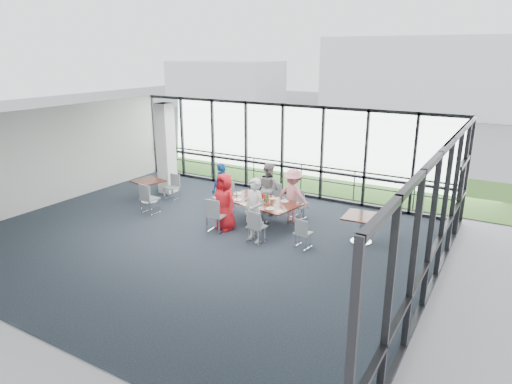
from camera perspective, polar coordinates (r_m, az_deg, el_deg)
The scene contains 44 objects.
floor at distance 12.58m, azimuth -7.41°, elevation -5.97°, with size 12.00×10.00×0.02m, color black.
ceiling at distance 11.70m, azimuth -8.02°, elevation 8.64°, with size 12.00×10.00×0.04m, color silver.
wall_left at distance 16.35m, azimuth -24.56°, elevation 3.97°, with size 0.10×10.00×3.20m, color silver.
wall_front at distance 8.91m, azimuth -27.99°, elevation -6.74°, with size 12.00×0.10×3.20m, color silver.
curtain_wall_back at distance 16.14m, azimuth 3.30°, elevation 5.35°, with size 12.00×0.10×3.20m, color white.
curtain_wall_right at distance 9.72m, azimuth 21.51°, elevation -3.97°, with size 0.10×10.00×3.20m, color white.
exit_door at distance 13.43m, azimuth 23.99°, elevation -1.03°, with size 0.12×1.60×2.10m, color black.
structural_column at distance 16.53m, azimuth -11.18°, elevation 5.33°, with size 0.50×0.50×3.20m, color white.
apron at distance 20.96m, azimuth 9.53°, elevation 3.37°, with size 80.00×70.00×0.02m, color gray.
grass_strip at distance 19.15m, azimuth 7.35°, elevation 2.25°, with size 80.00×5.00×0.01m, color #3E6025.
hangar_main at distance 41.22m, azimuth 26.74°, elevation 12.79°, with size 24.00×10.00×6.00m, color silver.
hangar_aux at distance 44.91m, azimuth -3.80°, elevation 13.47°, with size 10.00×6.00×4.00m, color silver.
guard_rail at distance 16.92m, azimuth 4.17°, elevation 2.06°, with size 0.06×0.06×12.00m, color #2D2D33.
main_table at distance 13.26m, azimuth 0.66°, elevation -1.53°, with size 2.41×1.61×0.75m.
side_table_left at distance 15.77m, azimuth -13.31°, elevation 1.02°, with size 1.08×1.08×0.75m.
side_table_right at distance 12.41m, azimuth 13.17°, elevation -3.37°, with size 1.00×1.00×0.75m.
diner_near_left at distance 12.94m, azimuth -3.93°, elevation -1.22°, with size 0.81×0.53×1.65m, color red.
diner_near_right at distance 12.09m, azimuth -0.20°, elevation -2.30°, with size 0.64×0.47×1.74m, color silver.
diner_far_left at distance 14.29m, azimuth 1.58°, elevation 0.52°, with size 0.78×0.48×1.61m, color gray.
diner_far_right at distance 13.56m, azimuth 4.64°, elevation -0.45°, with size 1.04×0.54×1.62m, color pink.
diner_end at distance 14.23m, azimuth -4.24°, elevation 0.44°, with size 0.95×0.52×1.63m, color #1C5AAB.
chair_main_nl at distance 12.91m, azimuth -4.84°, elevation -2.90°, with size 0.47×0.47×0.97m, color gray, non-canonical shape.
chair_main_nr at distance 12.16m, azimuth 0.10°, elevation -4.35°, with size 0.43×0.43×0.88m, color gray, non-canonical shape.
chair_main_fl at distance 14.47m, azimuth 2.35°, elevation -0.80°, with size 0.43×0.43×0.88m, color gray, non-canonical shape.
chair_main_fr at distance 13.96m, azimuth 5.32°, elevation -1.67°, with size 0.40×0.40×0.82m, color gray, non-canonical shape.
chair_main_end at distance 14.39m, azimuth -4.30°, elevation -0.75°, with size 0.47×0.47×0.97m, color gray, non-canonical shape.
chair_spare_la at distance 14.68m, azimuth -13.16°, elevation -0.82°, with size 0.47×0.47×0.96m, color gray, non-canonical shape.
chair_spare_lb at distance 15.97m, azimuth -10.47°, elevation 0.56°, with size 0.40×0.40×0.83m, color gray, non-canonical shape.
chair_spare_r at distance 11.92m, azimuth 5.91°, elevation -5.13°, with size 0.39×0.39×0.80m, color gray, non-canonical shape.
plate_nl at distance 13.31m, azimuth -2.29°, elevation -0.99°, with size 0.24×0.24×0.01m, color white.
plate_nr at distance 12.56m, azimuth 1.77°, elevation -2.10°, with size 0.25×0.25×0.01m, color white.
plate_fl at distance 13.87m, azimuth -0.20°, elevation -0.21°, with size 0.28×0.28×0.01m, color white.
plate_fr at distance 13.22m, azimuth 3.59°, elevation -1.14°, with size 0.24×0.24×0.01m, color white.
plate_end at distance 13.88m, azimuth -2.33°, elevation -0.21°, with size 0.26×0.26×0.01m, color white.
tumbler_a at distance 13.24m, azimuth -1.19°, elevation -0.80°, with size 0.07×0.07×0.13m, color white.
tumbler_b at distance 12.89m, azimuth 1.05°, elevation -1.26°, with size 0.08×0.08×0.15m, color white.
tumbler_c at distance 13.36m, azimuth 1.77°, elevation -0.61°, with size 0.07×0.07×0.15m, color white.
tumbler_d at distance 13.61m, azimuth -2.52°, elevation -0.27°, with size 0.07×0.07×0.15m, color white.
menu_a at distance 12.93m, azimuth -1.41°, elevation -1.56°, with size 0.27×0.19×0.00m, color white.
menu_b at distance 12.40m, azimuth 2.94°, elevation -2.41°, with size 0.27×0.19×0.00m, color white.
menu_c at distance 13.45m, azimuth 2.23°, elevation -0.81°, with size 0.28×0.19×0.00m, color white.
condiment_caddy at distance 13.24m, azimuth 0.78°, elevation -1.01°, with size 0.10×0.07×0.04m, color black.
ketchup_bottle at distance 13.22m, azimuth 0.79°, elevation -0.72°, with size 0.06×0.06×0.18m, color #AA0D06.
green_bottle at distance 13.12m, azimuth 1.26°, elevation -0.82°, with size 0.05×0.05×0.20m, color #17732E.
Camera 1 is at (7.21, -9.05, 4.91)m, focal length 32.00 mm.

